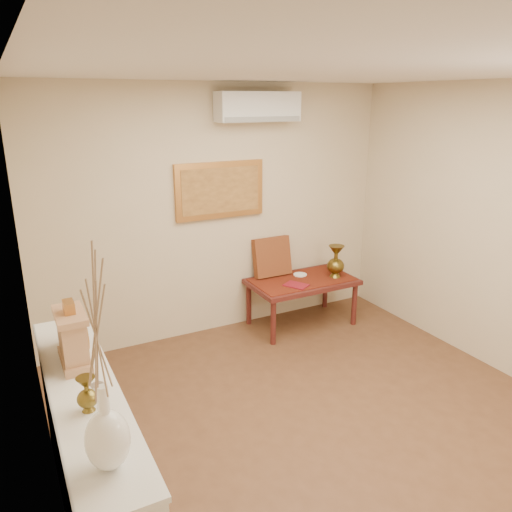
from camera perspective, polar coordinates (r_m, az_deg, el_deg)
floor at (r=4.20m, az=9.35°, el=-19.73°), size 4.50×4.50×0.00m
ceiling at (r=3.36m, az=11.76°, el=20.12°), size 4.50×4.50×0.00m
wall_back at (r=5.43m, az=-4.19°, el=4.97°), size 4.00×0.02×2.70m
wall_left at (r=2.88m, az=-23.38°, el=-8.18°), size 0.02×4.50×2.70m
white_vase at (r=2.18m, az=-17.44°, el=-11.67°), size 0.19×0.19×1.03m
candlestick at (r=2.65m, az=-17.46°, el=-16.01°), size 0.11×0.11×0.24m
brass_urn_small at (r=2.79m, az=-18.79°, el=-14.25°), size 0.11×0.11×0.25m
table_cloth at (r=5.73m, az=5.30°, el=-2.69°), size 1.14×0.59×0.01m
brass_urn_tall at (r=5.79m, az=9.13°, el=-0.21°), size 0.20×0.20×0.46m
plate at (r=5.86m, az=5.07°, el=-2.13°), size 0.16×0.16×0.01m
menu at (r=5.53m, az=4.62°, el=-3.34°), size 0.28×0.31×0.01m
cushion at (r=5.77m, az=1.82°, el=-0.08°), size 0.45×0.19×0.46m
display_ledge at (r=3.33m, az=-18.29°, el=-21.18°), size 0.37×2.02×0.98m
mantel_clock at (r=3.24m, az=-20.20°, el=-8.71°), size 0.17×0.36×0.41m
wooden_chest at (r=3.48m, az=-20.33°, el=-7.85°), size 0.16×0.21×0.24m
low_table at (r=5.76m, az=5.28°, el=-3.34°), size 1.20×0.70×0.55m
painting at (r=5.36m, az=-4.14°, el=7.52°), size 1.00×0.06×0.60m
ac_unit at (r=5.36m, az=0.22°, el=16.68°), size 0.90×0.25×0.30m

